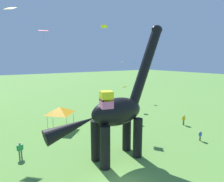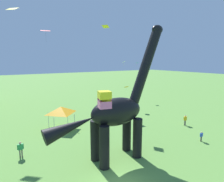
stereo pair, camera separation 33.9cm
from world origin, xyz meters
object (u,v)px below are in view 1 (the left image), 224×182
dinosaur_sculpture (117,112)px  kite_drifting (104,26)px  person_strolling_adult (200,135)px  person_watching_child (20,149)px  festival_canopy_tent (60,110)px  person_near_flyer (184,119)px  kite_far_left (43,31)px  kite_far_right (135,63)px  kite_mid_left (122,62)px  kite_near_high (125,87)px  kite_near_low (106,100)px  kite_trailing (10,8)px

dinosaur_sculpture → kite_drifting: 15.94m
person_strolling_adult → person_watching_child: (-17.71, 7.15, 0.24)m
person_watching_child → festival_canopy_tent: 8.16m
person_near_flyer → kite_far_left: kite_far_left is taller
kite_far_right → person_watching_child: bearing=-150.6°
festival_canopy_tent → kite_mid_left: (14.91, 6.19, 6.21)m
dinosaur_sculpture → person_strolling_adult: bearing=6.8°
kite_far_right → person_strolling_adult: bearing=-112.2°
kite_far_left → kite_drifting: kite_far_left is taller
kite_drifting → person_watching_child: bearing=-154.2°
kite_near_high → kite_mid_left: kite_mid_left is taller
person_watching_child → kite_mid_left: kite_mid_left is taller
person_watching_child → kite_near_low: size_ratio=1.42×
kite_near_low → kite_drifting: kite_drifting is taller
person_near_flyer → kite_near_low: 18.39m
kite_far_right → kite_far_left: bearing=175.3°
festival_canopy_tent → kite_drifting: size_ratio=2.64×
kite_drifting → kite_near_low: bearing=-121.1°
person_near_flyer → person_strolling_adult: bearing=-69.8°
person_near_flyer → kite_far_right: (6.03, 17.86, 7.54)m
kite_drifting → kite_near_high: bearing=-35.7°
kite_far_left → kite_near_low: bearing=-96.4°
person_near_flyer → kite_near_high: 9.69m
person_near_flyer → kite_near_low: size_ratio=1.36×
festival_canopy_tent → kite_near_low: 14.75m
person_near_flyer → kite_far_right: kite_far_right is taller
kite_far_left → kite_mid_left: size_ratio=1.98×
kite_near_high → kite_far_left: bearing=125.7°
dinosaur_sculpture → kite_trailing: kite_trailing is taller
kite_trailing → kite_near_low: kite_trailing is taller
kite_drifting → kite_mid_left: bearing=35.9°
person_near_flyer → person_watching_child: person_watching_child is taller
person_watching_child → kite_trailing: size_ratio=0.94×
dinosaur_sculpture → kite_mid_left: (13.15, 16.80, 4.24)m
dinosaur_sculpture → kite_near_low: (-3.26, -3.48, 2.11)m
person_near_flyer → festival_canopy_tent: 17.25m
person_strolling_adult → kite_near_high: kite_near_high is taller
person_near_flyer → person_watching_child: bearing=-132.7°
person_watching_child → kite_far_left: kite_far_left is taller
festival_canopy_tent → kite_far_right: kite_far_right is taller
kite_trailing → person_strolling_adult: bearing=-45.7°
kite_trailing → kite_mid_left: 20.61m
person_watching_child → festival_canopy_tent: bearing=80.8°
kite_far_right → festival_canopy_tent: bearing=-155.7°
person_strolling_adult → kite_mid_left: size_ratio=1.12×
kite_mid_left → kite_drifting: kite_drifting is taller
festival_canopy_tent → kite_near_high: size_ratio=3.69×
festival_canopy_tent → kite_near_low: size_ratio=2.89×
person_watching_child → person_near_flyer: bearing=28.9°
dinosaur_sculpture → kite_near_high: bearing=67.4°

